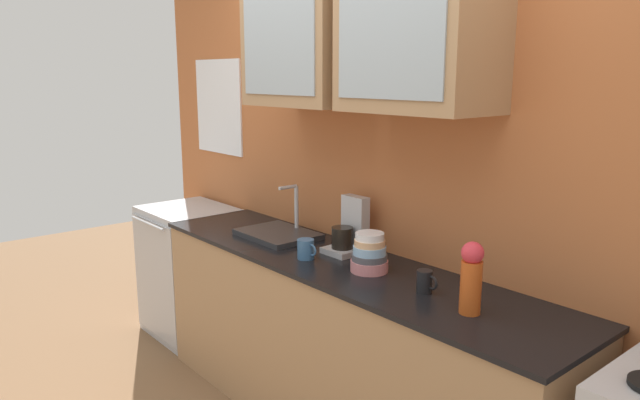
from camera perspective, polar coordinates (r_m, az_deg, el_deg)
The scene contains 9 objects.
back_wall_unit at distance 2.99m, azimuth 5.90°, elevation 6.93°, with size 4.35×0.48×2.73m.
counter at distance 3.09m, azimuth 1.81°, elevation -14.00°, with size 2.51×0.59×0.91m.
sink_faucet at distance 3.35m, azimuth -4.03°, elevation -3.19°, with size 0.44×0.33×0.29m.
bowl_stack at distance 2.76m, azimuth 4.80°, elevation -5.22°, with size 0.18×0.18×0.19m.
vase at distance 2.33m, azimuth 14.42°, elevation -7.19°, with size 0.09×0.09×0.29m.
cup_near_sink at distance 2.94m, azimuth -1.36°, elevation -4.77°, with size 0.12×0.08×0.10m.
cup_near_bowls at distance 2.54m, azimuth 10.11°, elevation -7.76°, with size 0.10×0.07×0.10m.
dishwasher at distance 4.28m, azimuth -12.44°, elevation -6.73°, with size 0.62×0.58×0.91m.
coffee_maker at distance 3.04m, azimuth 2.86°, elevation -3.08°, with size 0.17×0.20×0.29m.
Camera 1 is at (2.05, -1.87, 1.81)m, focal length 33.10 mm.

